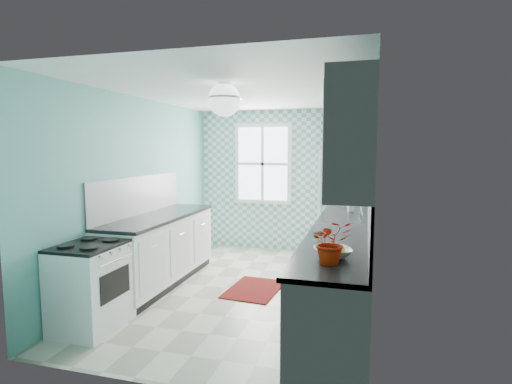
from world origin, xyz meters
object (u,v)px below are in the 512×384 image
(ceiling_light, at_px, (224,100))
(fruit_bowl, at_px, (333,252))
(stove, at_px, (91,285))
(fridge, at_px, (344,205))
(sink, at_px, (346,217))
(potted_plant, at_px, (331,242))
(microwave, at_px, (346,141))

(ceiling_light, height_order, fruit_bowl, ceiling_light)
(stove, bearing_deg, ceiling_light, 29.94)
(fridge, distance_m, sink, 1.31)
(fridge, xyz_separation_m, fruit_bowl, (0.09, -3.39, 0.08))
(ceiling_light, distance_m, fruit_bowl, 1.96)
(fridge, xyz_separation_m, sink, (0.09, -1.31, 0.03))
(fruit_bowl, relative_size, potted_plant, 0.88)
(ceiling_light, xyz_separation_m, stove, (-1.20, -0.67, -1.87))
(ceiling_light, distance_m, fridge, 3.19)
(microwave, bearing_deg, potted_plant, 92.65)
(stove, relative_size, potted_plant, 2.51)
(fridge, bearing_deg, fruit_bowl, -90.56)
(stove, xyz_separation_m, fruit_bowl, (2.40, -0.09, 0.53))
(microwave, bearing_deg, ceiling_light, 68.31)
(sink, xyz_separation_m, microwave, (-0.09, 1.31, 1.02))
(ceiling_light, xyz_separation_m, fridge, (1.11, 2.63, -1.43))
(fridge, bearing_deg, potted_plant, -90.65)
(ceiling_light, bearing_deg, microwave, 67.10)
(potted_plant, relative_size, microwave, 0.61)
(stove, xyz_separation_m, potted_plant, (2.40, -0.30, 0.66))
(sink, height_order, fruit_bowl, sink)
(microwave, bearing_deg, stove, 56.24)
(sink, relative_size, fruit_bowl, 1.79)
(ceiling_light, relative_size, fridge, 0.20)
(microwave, bearing_deg, fridge, 54.82)
(fridge, xyz_separation_m, stove, (-2.31, -3.30, -0.45))
(potted_plant, distance_m, microwave, 3.70)
(sink, relative_size, microwave, 0.96)
(potted_plant, bearing_deg, fruit_bowl, 90.00)
(ceiling_light, relative_size, fruit_bowl, 1.17)
(sink, bearing_deg, fridge, 94.04)
(stove, bearing_deg, potted_plant, -6.45)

